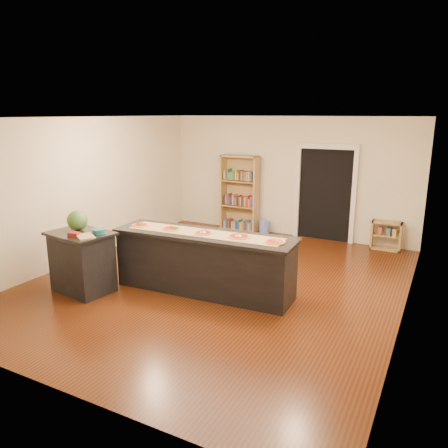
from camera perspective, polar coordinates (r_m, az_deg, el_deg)
The scene contains 17 objects.
room at distance 7.30m, azimuth -0.73°, elevation 2.70°, with size 6.00×7.00×2.80m.
doorway at distance 10.21m, azimuth 13.09°, elevation 4.55°, with size 1.40×0.09×2.21m.
kitchen_island at distance 7.16m, azimuth -2.62°, elevation -5.03°, with size 3.01×0.82×0.99m.
side_counter at distance 7.54m, azimuth -18.01°, elevation -4.69°, with size 1.01×0.74×1.00m.
bookshelf at distance 10.79m, azimuth 2.04°, elevation 3.98°, with size 0.94×0.33×1.87m, color tan.
low_shelf at distance 10.01m, azimuth 20.43°, elevation -1.42°, with size 0.62×0.27×0.62m, color tan.
waste_bin at distance 10.63m, azimuth 5.30°, elevation -0.41°, with size 0.24×0.24×0.35m, color #6883E9.
kraft_paper at distance 7.02m, azimuth -2.64°, elevation -1.19°, with size 2.62×0.47×0.00m, color #A87D57.
watermelon at distance 7.51m, azimuth -18.61°, elevation 0.44°, with size 0.33×0.33×0.33m, color #144214.
cutting_board at distance 7.09m, azimuth -17.65°, elevation -1.56°, with size 0.36×0.24×0.02m, color tan.
package_red at distance 7.22m, azimuth -19.00°, elevation -1.25°, with size 0.17×0.12×0.06m, color maroon.
package_teal at distance 7.23m, azimuth -16.05°, elevation -0.93°, with size 0.20×0.20×0.07m, color #195966.
pizza_a at distance 7.60m, azimuth -10.85°, elevation -0.14°, with size 0.29×0.29×0.02m.
pizza_b at distance 7.29m, azimuth -6.89°, elevation -0.59°, with size 0.29×0.29×0.02m.
pizza_c at distance 6.99m, azimuth -2.72°, elevation -1.15°, with size 0.31×0.31×0.02m.
pizza_d at distance 6.78m, azimuth 1.96°, elevation -1.63°, with size 0.35×0.35×0.02m.
pizza_e at distance 6.54m, azimuth 6.68°, elevation -2.32°, with size 0.29×0.29×0.02m.
Camera 1 is at (3.39, -6.30, 2.87)m, focal length 35.00 mm.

